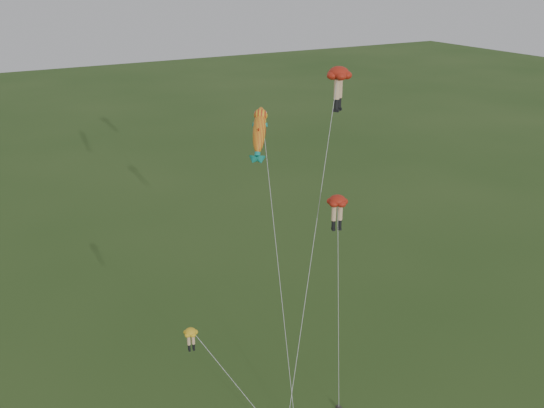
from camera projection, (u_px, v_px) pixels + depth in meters
legs_kite_red_high at (338, 80)px, 39.17m from camera, size 9.17×8.47×20.22m
legs_kite_red_mid at (337, 207)px, 36.25m from camera, size 1.99×3.53×13.51m
legs_kite_yellow at (198, 343)px, 33.15m from camera, size 4.91×4.88×7.83m
fish_kite at (260, 132)px, 37.38m from camera, size 2.73×8.58×18.29m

